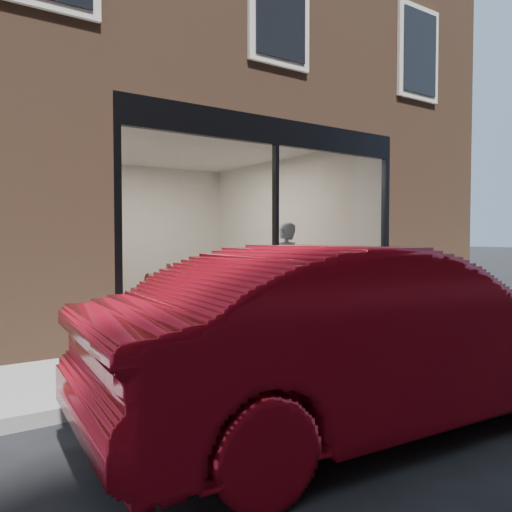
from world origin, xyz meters
TOP-DOWN VIEW (x-y plane):
  - ground at (0.00, 0.00)m, footprint 120.00×120.00m
  - sidewalk_near at (0.00, 1.00)m, footprint 40.00×2.00m
  - kerb_near at (0.00, -0.05)m, footprint 40.00×0.10m
  - host_building_pier_right at (3.75, 8.00)m, footprint 2.50×12.00m
  - host_building_backfill at (0.00, 11.00)m, footprint 5.00×6.00m
  - cafe_floor at (0.00, 5.00)m, footprint 6.00×6.00m
  - cafe_ceiling at (0.00, 5.00)m, footprint 6.00×6.00m
  - cafe_wall_back at (0.00, 7.99)m, footprint 5.00×0.00m
  - cafe_wall_left at (-2.49, 5.00)m, footprint 0.00×6.00m
  - cafe_wall_right at (2.49, 5.00)m, footprint 0.00×6.00m
  - storefront_kick at (0.00, 2.05)m, footprint 5.00×0.10m
  - storefront_header at (0.00, 2.05)m, footprint 5.00×0.10m
  - storefront_mullion at (0.00, 2.05)m, footprint 0.06×0.10m
  - storefront_glass at (0.00, 2.02)m, footprint 4.80×0.00m
  - banquette at (0.00, 2.45)m, footprint 4.00×0.55m
  - person at (0.74, 2.77)m, footprint 0.67×0.51m
  - cafe_table_left at (-0.55, 3.51)m, footprint 0.84×0.84m
  - cafe_table_right at (0.85, 3.47)m, footprint 0.65×0.65m
  - cafe_chair_left at (-1.08, 4.01)m, footprint 0.47×0.47m
  - wall_poster at (-2.45, 4.08)m, footprint 0.02×0.64m
  - parked_car at (-1.77, -1.43)m, footprint 4.22×1.75m

SIDE VIEW (x-z plane):
  - ground at x=0.00m, z-range 0.00..0.00m
  - sidewalk_near at x=0.00m, z-range 0.00..0.01m
  - cafe_floor at x=0.00m, z-range 0.02..0.02m
  - kerb_near at x=0.00m, z-range 0.00..0.12m
  - storefront_kick at x=0.00m, z-range 0.00..0.30m
  - banquette at x=0.00m, z-range 0.00..0.45m
  - cafe_chair_left at x=-1.08m, z-range 0.22..0.26m
  - parked_car at x=-1.77m, z-range 0.00..1.36m
  - cafe_table_left at x=-0.55m, z-range 0.72..0.76m
  - cafe_table_right at x=0.85m, z-range 0.72..0.76m
  - person at x=0.74m, z-range 0.00..1.66m
  - wall_poster at x=-2.45m, z-range 1.11..1.97m
  - storefront_mullion at x=0.00m, z-range 0.30..2.80m
  - storefront_glass at x=0.00m, z-range -0.85..3.95m
  - cafe_wall_back at x=0.00m, z-range -0.90..4.10m
  - cafe_wall_left at x=-2.49m, z-range -1.40..4.60m
  - cafe_wall_right at x=2.49m, z-range -1.40..4.60m
  - host_building_pier_right at x=3.75m, z-range 0.00..3.20m
  - host_building_backfill at x=0.00m, z-range 0.00..3.20m
  - storefront_header at x=0.00m, z-range 2.80..3.20m
  - cafe_ceiling at x=0.00m, z-range 3.19..3.19m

